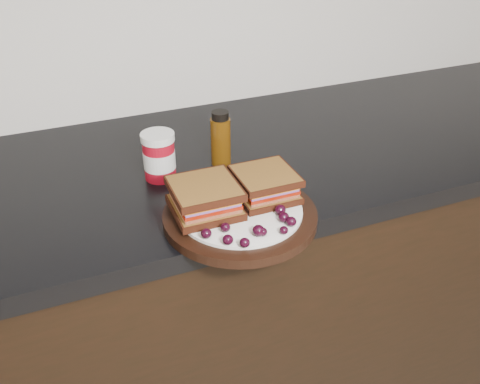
% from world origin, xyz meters
% --- Properties ---
extents(base_cabinets, '(3.96, 0.58, 0.86)m').
position_xyz_m(base_cabinets, '(0.00, 1.70, 0.43)').
color(base_cabinets, black).
rests_on(base_cabinets, ground_plane).
extents(countertop, '(3.98, 0.60, 0.04)m').
position_xyz_m(countertop, '(0.00, 1.70, 0.88)').
color(countertop, black).
rests_on(countertop, base_cabinets).
extents(plate, '(0.28, 0.28, 0.02)m').
position_xyz_m(plate, '(-0.04, 1.46, 0.91)').
color(plate, black).
rests_on(plate, countertop).
extents(sandwich_left, '(0.12, 0.12, 0.05)m').
position_xyz_m(sandwich_left, '(-0.10, 1.48, 0.95)').
color(sandwich_left, brown).
rests_on(sandwich_left, plate).
extents(sandwich_right, '(0.11, 0.11, 0.05)m').
position_xyz_m(sandwich_right, '(0.02, 1.48, 0.95)').
color(sandwich_right, brown).
rests_on(sandwich_right, plate).
extents(grape_0, '(0.02, 0.02, 0.02)m').
position_xyz_m(grape_0, '(-0.13, 1.40, 0.93)').
color(grape_0, black).
rests_on(grape_0, plate).
extents(grape_1, '(0.02, 0.02, 0.02)m').
position_xyz_m(grape_1, '(-0.09, 1.40, 0.93)').
color(grape_1, black).
rests_on(grape_1, plate).
extents(grape_2, '(0.02, 0.02, 0.02)m').
position_xyz_m(grape_2, '(-0.10, 1.37, 0.93)').
color(grape_2, black).
rests_on(grape_2, plate).
extents(grape_3, '(0.02, 0.02, 0.02)m').
position_xyz_m(grape_3, '(-0.08, 1.35, 0.93)').
color(grape_3, black).
rests_on(grape_3, plate).
extents(grape_4, '(0.02, 0.02, 0.02)m').
position_xyz_m(grape_4, '(-0.04, 1.37, 0.93)').
color(grape_4, black).
rests_on(grape_4, plate).
extents(grape_5, '(0.02, 0.02, 0.01)m').
position_xyz_m(grape_5, '(-0.04, 1.37, 0.93)').
color(grape_5, black).
rests_on(grape_5, plate).
extents(grape_6, '(0.02, 0.02, 0.01)m').
position_xyz_m(grape_6, '(-0.00, 1.36, 0.93)').
color(grape_6, black).
rests_on(grape_6, plate).
extents(grape_7, '(0.02, 0.02, 0.02)m').
position_xyz_m(grape_7, '(0.02, 1.38, 0.93)').
color(grape_7, black).
rests_on(grape_7, plate).
extents(grape_8, '(0.02, 0.02, 0.02)m').
position_xyz_m(grape_8, '(0.01, 1.39, 0.93)').
color(grape_8, black).
rests_on(grape_8, plate).
extents(grape_9, '(0.02, 0.02, 0.02)m').
position_xyz_m(grape_9, '(0.02, 1.42, 0.93)').
color(grape_9, black).
rests_on(grape_9, plate).
extents(grape_10, '(0.02, 0.02, 0.02)m').
position_xyz_m(grape_10, '(0.05, 1.44, 0.93)').
color(grape_10, black).
rests_on(grape_10, plate).
extents(grape_11, '(0.02, 0.02, 0.02)m').
position_xyz_m(grape_11, '(0.03, 1.46, 0.93)').
color(grape_11, black).
rests_on(grape_11, plate).
extents(grape_12, '(0.02, 0.02, 0.02)m').
position_xyz_m(grape_12, '(0.04, 1.48, 0.93)').
color(grape_12, black).
rests_on(grape_12, plate).
extents(grape_13, '(0.02, 0.02, 0.02)m').
position_xyz_m(grape_13, '(0.02, 1.52, 0.93)').
color(grape_13, black).
rests_on(grape_13, plate).
extents(grape_14, '(0.02, 0.02, 0.02)m').
position_xyz_m(grape_14, '(-0.09, 1.51, 0.93)').
color(grape_14, black).
rests_on(grape_14, plate).
extents(grape_15, '(0.02, 0.02, 0.02)m').
position_xyz_m(grape_15, '(-0.09, 1.48, 0.93)').
color(grape_15, black).
rests_on(grape_15, plate).
extents(grape_16, '(0.02, 0.02, 0.02)m').
position_xyz_m(grape_16, '(-0.13, 1.47, 0.93)').
color(grape_16, black).
rests_on(grape_16, plate).
extents(grape_17, '(0.02, 0.02, 0.02)m').
position_xyz_m(grape_17, '(-0.12, 1.45, 0.93)').
color(grape_17, black).
rests_on(grape_17, plate).
extents(grape_18, '(0.02, 0.02, 0.02)m').
position_xyz_m(grape_18, '(-0.11, 1.50, 0.93)').
color(grape_18, black).
rests_on(grape_18, plate).
extents(grape_19, '(0.02, 0.02, 0.02)m').
position_xyz_m(grape_19, '(-0.11, 1.50, 0.93)').
color(grape_19, black).
rests_on(grape_19, plate).
extents(grape_20, '(0.02, 0.02, 0.02)m').
position_xyz_m(grape_20, '(-0.09, 1.46, 0.93)').
color(grape_20, black).
rests_on(grape_20, plate).
extents(condiment_jar, '(0.08, 0.08, 0.10)m').
position_xyz_m(condiment_jar, '(-0.14, 1.66, 0.95)').
color(condiment_jar, maroon).
rests_on(condiment_jar, countertop).
extents(oil_bottle, '(0.06, 0.06, 0.12)m').
position_xyz_m(oil_bottle, '(0.00, 1.68, 0.96)').
color(oil_bottle, '#482907').
rests_on(oil_bottle, countertop).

